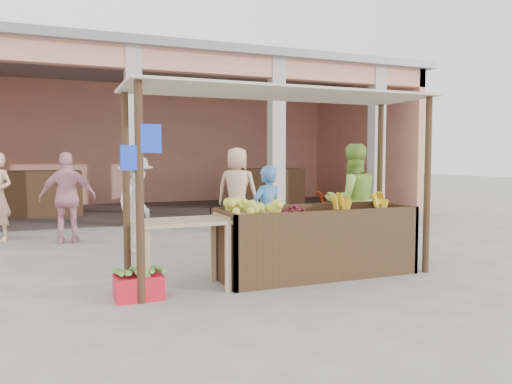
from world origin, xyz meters
name	(u,v)px	position (x,y,z in m)	size (l,w,h in m)	color
ground	(281,278)	(0.00, 0.00, 0.00)	(60.00, 60.00, 0.00)	slate
market_building	(153,118)	(0.05, 8.93, 2.70)	(14.40, 6.40, 4.20)	#E49377
fruit_stall	(315,245)	(0.50, 0.00, 0.40)	(2.60, 0.95, 0.80)	#48301D
stall_awning	(278,124)	(-0.01, 0.06, 1.98)	(4.09, 1.35, 2.39)	#48301D
banana_heap	(360,205)	(1.22, 0.04, 0.90)	(1.11, 0.60, 0.20)	yellow
melon_tray	(251,210)	(-0.41, -0.01, 0.90)	(0.78, 0.68, 0.21)	#9B7C50
berry_heap	(294,210)	(0.22, 0.06, 0.87)	(0.44, 0.36, 0.14)	maroon
side_table	(182,232)	(-1.31, -0.11, 0.69)	(1.06, 0.73, 0.83)	tan
papaya_pile	(182,211)	(-1.31, -0.11, 0.93)	(0.71, 0.40, 0.20)	#4A892C
red_crate	(139,287)	(-1.85, -0.28, 0.13)	(0.51, 0.37, 0.27)	red
plantain_bundle	(138,271)	(-1.85, -0.28, 0.31)	(0.42, 0.29, 0.08)	#548D33
produce_sacks	(292,207)	(2.86, 5.45, 0.30)	(0.98, 0.73, 0.59)	maroon
vendor_blue	(267,211)	(0.18, 0.88, 0.76)	(0.57, 0.42, 1.53)	#477DBF
vendor_green	(352,198)	(1.57, 0.76, 0.93)	(0.89, 0.52, 1.85)	#9CD44C
motorcycle	(299,218)	(1.26, 1.95, 0.49)	(1.90, 0.65, 0.99)	#921B03
shopper_a	(136,200)	(-1.45, 2.51, 0.86)	(1.10, 0.55, 1.72)	silver
shopper_b	(68,195)	(-2.46, 3.82, 0.88)	(1.03, 0.55, 1.76)	pink
shopper_c	(237,185)	(0.86, 4.00, 0.97)	(0.94, 0.61, 1.95)	tan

